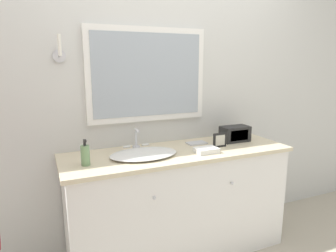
{
  "coord_description": "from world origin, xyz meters",
  "views": [
    {
      "loc": [
        -0.95,
        -1.68,
        1.52
      ],
      "look_at": [
        -0.09,
        0.32,
        1.06
      ],
      "focal_mm": 32.0,
      "sensor_mm": 36.0,
      "label": 1
    }
  ],
  "objects_px": {
    "picture_frame": "(220,140)",
    "soap_bottle": "(85,155)",
    "sink_basin": "(144,153)",
    "appliance_box": "(235,134)"
  },
  "relations": [
    {
      "from": "soap_bottle",
      "to": "picture_frame",
      "type": "height_order",
      "value": "soap_bottle"
    },
    {
      "from": "sink_basin",
      "to": "soap_bottle",
      "type": "xyz_separation_m",
      "value": [
        -0.41,
        -0.04,
        0.05
      ]
    },
    {
      "from": "sink_basin",
      "to": "appliance_box",
      "type": "bearing_deg",
      "value": 5.3
    },
    {
      "from": "appliance_box",
      "to": "soap_bottle",
      "type": "bearing_deg",
      "value": -174.55
    },
    {
      "from": "appliance_box",
      "to": "picture_frame",
      "type": "relative_size",
      "value": 2.06
    },
    {
      "from": "sink_basin",
      "to": "appliance_box",
      "type": "relative_size",
      "value": 2.03
    },
    {
      "from": "soap_bottle",
      "to": "picture_frame",
      "type": "relative_size",
      "value": 1.49
    },
    {
      "from": "soap_bottle",
      "to": "picture_frame",
      "type": "bearing_deg",
      "value": 1.01
    },
    {
      "from": "sink_basin",
      "to": "soap_bottle",
      "type": "relative_size",
      "value": 2.8
    },
    {
      "from": "picture_frame",
      "to": "soap_bottle",
      "type": "bearing_deg",
      "value": -178.99
    }
  ]
}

